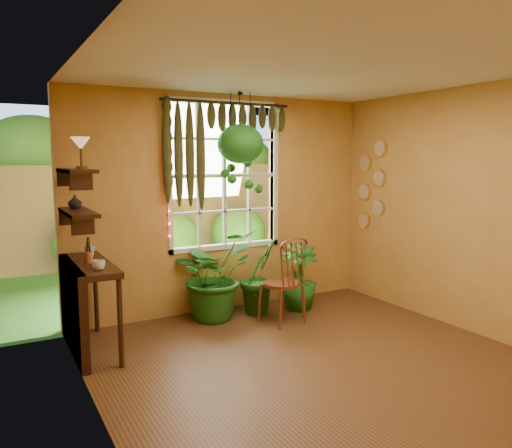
{
  "coord_description": "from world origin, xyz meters",
  "views": [
    {
      "loc": [
        -2.67,
        -3.4,
        1.92
      ],
      "look_at": [
        -0.17,
        1.15,
        1.23
      ],
      "focal_mm": 35.0,
      "sensor_mm": 36.0,
      "label": 1
    }
  ],
  "objects_px": {
    "counter_ledge": "(79,298)",
    "potted_plant_left": "(214,275)",
    "windsor_chair": "(284,294)",
    "potted_plant_mid": "(259,276)",
    "hanging_basket": "(240,151)"
  },
  "relations": [
    {
      "from": "windsor_chair",
      "to": "potted_plant_mid",
      "type": "relative_size",
      "value": 1.25
    },
    {
      "from": "counter_ledge",
      "to": "windsor_chair",
      "type": "height_order",
      "value": "windsor_chair"
    },
    {
      "from": "windsor_chair",
      "to": "potted_plant_mid",
      "type": "height_order",
      "value": "windsor_chair"
    },
    {
      "from": "windsor_chair",
      "to": "potted_plant_left",
      "type": "xyz_separation_m",
      "value": [
        -0.65,
        0.54,
        0.2
      ]
    },
    {
      "from": "potted_plant_left",
      "to": "hanging_basket",
      "type": "height_order",
      "value": "hanging_basket"
    },
    {
      "from": "counter_ledge",
      "to": "windsor_chair",
      "type": "distance_m",
      "value": 2.27
    },
    {
      "from": "potted_plant_left",
      "to": "counter_ledge",
      "type": "bearing_deg",
      "value": -167.86
    },
    {
      "from": "hanging_basket",
      "to": "counter_ledge",
      "type": "bearing_deg",
      "value": -168.26
    },
    {
      "from": "potted_plant_mid",
      "to": "hanging_basket",
      "type": "relative_size",
      "value": 0.76
    },
    {
      "from": "counter_ledge",
      "to": "hanging_basket",
      "type": "distance_m",
      "value": 2.51
    },
    {
      "from": "windsor_chair",
      "to": "potted_plant_mid",
      "type": "bearing_deg",
      "value": 87.5
    },
    {
      "from": "counter_ledge",
      "to": "windsor_chair",
      "type": "bearing_deg",
      "value": -5.07
    },
    {
      "from": "counter_ledge",
      "to": "potted_plant_left",
      "type": "distance_m",
      "value": 1.64
    },
    {
      "from": "potted_plant_left",
      "to": "hanging_basket",
      "type": "bearing_deg",
      "value": 10.16
    },
    {
      "from": "counter_ledge",
      "to": "potted_plant_mid",
      "type": "relative_size",
      "value": 1.28
    }
  ]
}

